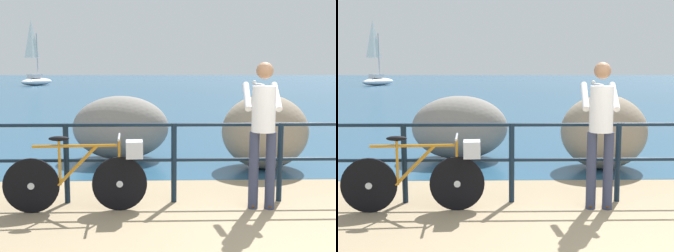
% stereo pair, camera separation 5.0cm
% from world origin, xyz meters
% --- Properties ---
extents(ground_plane, '(120.00, 120.00, 0.10)m').
position_xyz_m(ground_plane, '(0.00, 20.00, -0.05)').
color(ground_plane, '#937F60').
extents(sea_surface, '(120.00, 90.00, 0.01)m').
position_xyz_m(sea_surface, '(0.00, 47.94, 0.00)').
color(sea_surface, navy).
rests_on(sea_surface, ground_plane).
extents(promenade_railing, '(8.23, 0.07, 1.02)m').
position_xyz_m(promenade_railing, '(0.00, 1.86, 0.64)').
color(promenade_railing, black).
rests_on(promenade_railing, ground_plane).
extents(bicycle, '(1.70, 0.48, 0.92)m').
position_xyz_m(bicycle, '(-2.40, 1.52, 0.46)').
color(bicycle, black).
rests_on(bicycle, ground_plane).
extents(person_at_railing, '(0.50, 0.66, 1.78)m').
position_xyz_m(person_at_railing, '(-0.30, 1.59, 0.99)').
color(person_at_railing, '#333851').
rests_on(person_at_railing, ground_plane).
extents(breakwater_boulder_main, '(1.46, 1.27, 1.26)m').
position_xyz_m(breakwater_boulder_main, '(0.27, 3.74, 0.63)').
color(breakwater_boulder_main, gray).
rests_on(breakwater_boulder_main, ground).
extents(breakwater_boulder_left, '(1.79, 1.21, 1.19)m').
position_xyz_m(breakwater_boulder_left, '(-2.24, 4.58, 0.59)').
color(breakwater_boulder_left, gray).
rests_on(breakwater_boulder_left, ground).
extents(seagull, '(0.23, 0.33, 0.23)m').
position_xyz_m(seagull, '(0.17, 3.84, 1.40)').
color(seagull, gold).
rests_on(seagull, breakwater_boulder_main).
extents(sailboat, '(2.84, 4.57, 6.16)m').
position_xyz_m(sailboat, '(-12.86, 38.61, 0.71)').
color(sailboat, white).
rests_on(sailboat, sea_surface).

